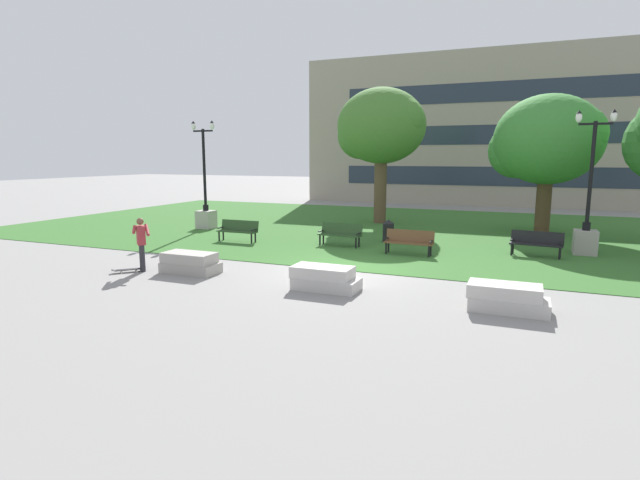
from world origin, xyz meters
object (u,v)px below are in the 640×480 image
(park_bench_far_left, at_px, (340,233))
(trash_bin, at_px, (388,231))
(concrete_block_left, at_px, (325,278))
(concrete_block_center, at_px, (190,263))
(park_bench_near_right, at_px, (409,241))
(lamp_post_right, at_px, (206,207))
(lamp_post_center, at_px, (586,226))
(person_skateboarder, at_px, (141,241))
(park_bench_far_right, at_px, (536,242))
(park_bench_near_left, at_px, (238,229))
(skateboard, at_px, (129,269))
(concrete_block_right, at_px, (507,298))

(park_bench_far_left, height_order, trash_bin, trash_bin)
(concrete_block_left, distance_m, park_bench_far_left, 6.81)
(concrete_block_center, distance_m, trash_bin, 8.95)
(park_bench_near_right, height_order, lamp_post_right, lamp_post_right)
(park_bench_far_left, relative_size, lamp_post_right, 0.34)
(lamp_post_right, bearing_deg, lamp_post_center, -1.08)
(lamp_post_center, bearing_deg, concrete_block_left, -130.53)
(person_skateboarder, bearing_deg, park_bench_far_right, 32.36)
(concrete_block_left, height_order, park_bench_far_right, park_bench_far_right)
(park_bench_near_left, bearing_deg, skateboard, -91.40)
(lamp_post_right, bearing_deg, concrete_block_left, -40.77)
(concrete_block_center, distance_m, park_bench_near_right, 7.95)
(park_bench_far_right, relative_size, lamp_post_center, 0.35)
(park_bench_far_left, distance_m, trash_bin, 2.23)
(park_bench_near_right, distance_m, lamp_post_center, 6.56)
(park_bench_near_right, xyz_separation_m, park_bench_far_left, (-3.00, 0.77, 0.00))
(trash_bin, bearing_deg, park_bench_far_right, -8.72)
(concrete_block_left, xyz_separation_m, park_bench_near_right, (1.05, 5.75, 0.23))
(concrete_block_left, distance_m, person_skateboarder, 6.25)
(concrete_block_right, bearing_deg, skateboard, -178.37)
(lamp_post_center, bearing_deg, park_bench_far_left, -168.96)
(park_bench_near_right, bearing_deg, person_skateboarder, -140.83)
(concrete_block_left, relative_size, park_bench_far_right, 1.00)
(concrete_block_center, bearing_deg, lamp_post_right, 122.43)
(person_skateboarder, distance_m, lamp_post_center, 15.74)
(concrete_block_center, xyz_separation_m, park_bench_near_left, (-1.68, 5.56, 0.23))
(concrete_block_right, xyz_separation_m, person_skateboarder, (-10.91, -0.02, 0.67))
(skateboard, bearing_deg, concrete_block_right, 1.63)
(park_bench_near_right, height_order, park_bench_far_right, same)
(concrete_block_center, distance_m, lamp_post_right, 9.95)
(concrete_block_left, height_order, lamp_post_right, lamp_post_right)
(concrete_block_right, bearing_deg, park_bench_near_left, 151.74)
(skateboard, height_order, trash_bin, trash_bin)
(concrete_block_left, bearing_deg, lamp_post_right, 139.23)
(concrete_block_right, distance_m, lamp_post_center, 8.79)
(concrete_block_center, height_order, concrete_block_right, same)
(concrete_block_right, distance_m, skateboard, 11.21)
(concrete_block_center, xyz_separation_m, person_skateboarder, (-1.54, -0.40, 0.67))
(park_bench_near_left, distance_m, lamp_post_right, 4.63)
(park_bench_near_left, height_order, lamp_post_center, lamp_post_center)
(skateboard, xyz_separation_m, park_bench_near_right, (7.55, 6.22, 0.45))
(concrete_block_right, distance_m, person_skateboarder, 10.93)
(skateboard, distance_m, trash_bin, 10.53)
(skateboard, distance_m, park_bench_far_right, 14.17)
(concrete_block_right, xyz_separation_m, park_bench_near_left, (-11.05, 5.94, 0.23))
(skateboard, relative_size, park_bench_near_left, 0.48)
(skateboard, distance_m, park_bench_near_right, 9.79)
(lamp_post_right, height_order, trash_bin, lamp_post_right)
(concrete_block_center, relative_size, park_bench_near_right, 0.99)
(skateboard, bearing_deg, lamp_post_right, 111.01)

